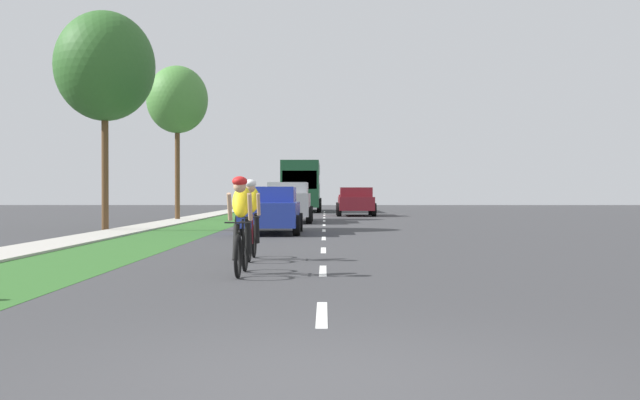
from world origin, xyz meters
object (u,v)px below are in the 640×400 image
(sedan_blue, at_px, (271,210))
(pickup_maroon, at_px, (356,202))
(cyclist_trailing, at_px, (251,219))
(street_tree_near, at_px, (105,67))
(cyclist_lead, at_px, (241,224))
(suv_silver, at_px, (288,201))
(bus_dark_green, at_px, (302,184))
(street_tree_far, at_px, (177,100))

(sedan_blue, distance_m, pickup_maroon, 20.02)
(cyclist_trailing, height_order, pickup_maroon, pickup_maroon)
(street_tree_near, bearing_deg, cyclist_lead, -66.45)
(cyclist_trailing, height_order, suv_silver, suv_silver)
(cyclist_lead, relative_size, bus_dark_green, 0.15)
(cyclist_lead, xyz_separation_m, street_tree_near, (-6.36, 14.59, 4.93))
(bus_dark_green, height_order, street_tree_near, street_tree_near)
(suv_silver, relative_size, pickup_maroon, 0.92)
(suv_silver, relative_size, street_tree_near, 0.61)
(street_tree_far, bearing_deg, sedan_blue, -66.53)
(street_tree_near, bearing_deg, pickup_maroon, 62.02)
(sedan_blue, distance_m, street_tree_near, 7.97)
(bus_dark_green, distance_m, street_tree_far, 19.22)
(cyclist_lead, relative_size, cyclist_trailing, 1.00)
(cyclist_lead, relative_size, pickup_maroon, 0.34)
(cyclist_lead, distance_m, suv_silver, 22.16)
(suv_silver, relative_size, bus_dark_green, 0.41)
(cyclist_lead, xyz_separation_m, street_tree_far, (-5.88, 25.32, 5.05))
(cyclist_lead, bearing_deg, suv_silver, 90.77)
(cyclist_lead, distance_m, street_tree_near, 16.66)
(suv_silver, bearing_deg, pickup_maroon, 71.59)
(bus_dark_green, bearing_deg, sedan_blue, -90.20)
(pickup_maroon, bearing_deg, street_tree_near, -117.98)
(cyclist_lead, height_order, suv_silver, suv_silver)
(sedan_blue, height_order, pickup_maroon, pickup_maroon)
(bus_dark_green, xyz_separation_m, street_tree_far, (-5.57, -17.98, 3.88))
(sedan_blue, bearing_deg, pickup_maroon, 79.82)
(suv_silver, height_order, bus_dark_green, bus_dark_green)
(suv_silver, height_order, pickup_maroon, suv_silver)
(pickup_maroon, bearing_deg, sedan_blue, -100.18)
(bus_dark_green, relative_size, street_tree_far, 1.54)
(suv_silver, height_order, street_tree_near, street_tree_near)
(street_tree_far, bearing_deg, cyclist_lead, -76.92)
(cyclist_trailing, bearing_deg, street_tree_far, 104.37)
(cyclist_lead, distance_m, street_tree_far, 26.48)
(sedan_blue, height_order, bus_dark_green, bus_dark_green)
(pickup_maroon, distance_m, bus_dark_green, 11.45)
(sedan_blue, relative_size, suv_silver, 0.91)
(cyclist_trailing, bearing_deg, pickup_maroon, 83.78)
(sedan_blue, distance_m, bus_dark_green, 30.59)
(street_tree_near, bearing_deg, suv_silver, 51.32)
(cyclist_trailing, relative_size, street_tree_far, 0.23)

